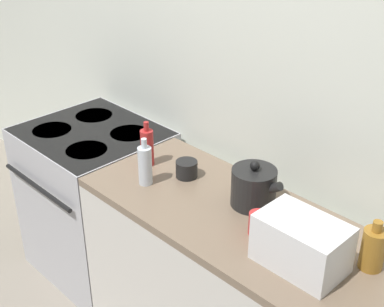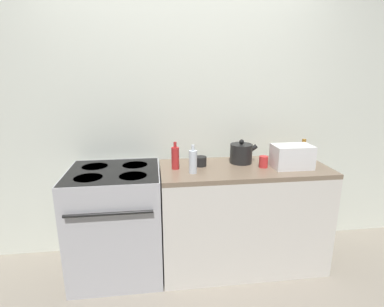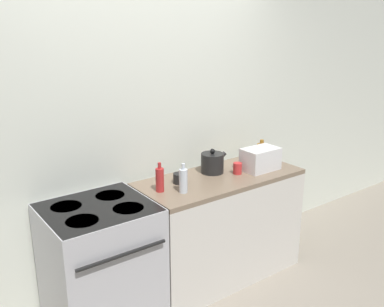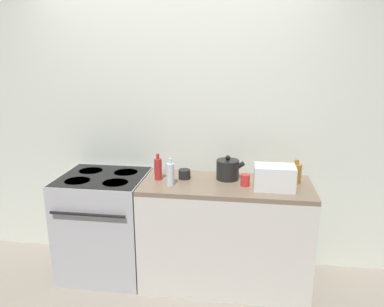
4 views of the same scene
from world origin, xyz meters
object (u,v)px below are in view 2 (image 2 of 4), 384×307
bottle_amber (303,152)px  toaster (292,156)px  bottle_clear (193,161)px  stove (117,221)px  bottle_red (175,158)px  cup_black (200,161)px  cup_red (263,162)px  kettle (241,153)px

bottle_amber → toaster: bearing=-137.2°
toaster → bottle_clear: size_ratio=1.39×
stove → bottle_red: 0.71m
toaster → bottle_amber: size_ratio=1.59×
toaster → cup_black: toaster is taller
cup_red → bottle_clear: bearing=-173.7°
cup_black → kettle: bearing=6.6°
bottle_red → bottle_amber: bearing=4.0°
toaster → stove: bearing=175.8°
stove → cup_red: 1.28m
kettle → cup_black: 0.36m
bottle_amber → cup_red: bearing=-162.0°
bottle_clear → cup_red: bearing=6.3°
kettle → bottle_clear: (-0.44, -0.21, 0.01)m
bottle_amber → cup_black: size_ratio=1.95×
toaster → bottle_clear: (-0.80, -0.03, -0.00)m
stove → bottle_amber: size_ratio=4.62×
stove → bottle_clear: 0.81m
kettle → cup_black: bearing=-173.4°
bottle_red → bottle_amber: size_ratio=1.14×
bottle_amber → cup_black: bottle_amber is taller
stove → bottle_amber: 1.67m
kettle → bottle_amber: bearing=-1.6°
bottle_red → cup_red: 0.71m
stove → toaster: bearing=-4.2°
bottle_red → cup_red: bottle_red is taller
kettle → bottle_red: bearing=-170.7°
toaster → bottle_clear: bottle_clear is taller
bottle_clear → bottle_amber: size_ratio=1.14×
toaster → bottle_red: bearing=174.5°
kettle → cup_black: kettle is taller
kettle → cup_red: bearing=-45.7°
toaster → bottle_amber: bottle_amber is taller
cup_black → cup_red: (0.50, -0.10, 0.01)m
stove → toaster: (1.41, -0.10, 0.52)m
kettle → toaster: kettle is taller
kettle → bottle_red: bottle_red is taller
kettle → bottle_clear: size_ratio=1.07×
kettle → bottle_clear: bearing=-154.4°
toaster → cup_red: (-0.22, 0.04, -0.05)m
bottle_red → cup_red: (0.70, -0.05, -0.05)m
toaster → cup_black: (-0.72, 0.14, -0.05)m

